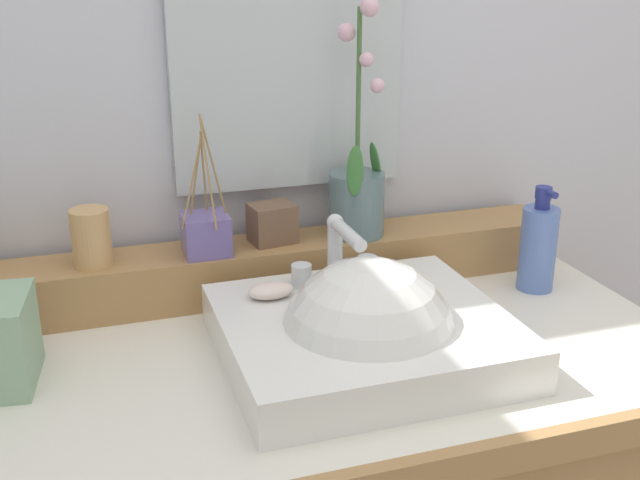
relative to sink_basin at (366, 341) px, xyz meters
The scene contains 10 objects.
wall_back 0.57m from the sink_basin, 101.57° to the left, with size 2.85×0.20×2.46m, color silver.
back_ledge 0.30m from the sink_basin, 108.42° to the left, with size 1.12×0.12×0.09m, color #A47948.
sink_basin is the anchor object (origin of this frame).
soap_bar 0.17m from the sink_basin, 134.87° to the left, with size 0.07×0.04×0.02m, color silver.
potted_plant 0.32m from the sink_basin, 72.31° to the left, with size 0.10×0.10×0.40m.
tumbler_cup 0.46m from the sink_basin, 142.87° to the left, with size 0.06×0.06×0.09m, color tan.
reed_diffuser 0.34m from the sink_basin, 123.81° to the left, with size 0.08×0.09×0.23m.
trinket_box 0.31m from the sink_basin, 102.14° to the left, with size 0.07×0.06×0.07m, color brown.
lotion_bottle 0.41m from the sink_basin, 21.41° to the left, with size 0.06×0.07×0.19m.
mirror 0.56m from the sink_basin, 91.81° to the left, with size 0.40×0.02×0.59m, color silver.
Camera 1 is at (-0.28, -0.98, 1.43)m, focal length 43.62 mm.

